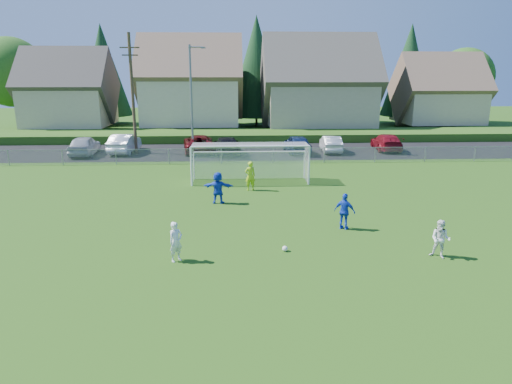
% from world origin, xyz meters
% --- Properties ---
extents(ground, '(160.00, 160.00, 0.00)m').
position_xyz_m(ground, '(0.00, 0.00, 0.00)').
color(ground, '#193D0C').
rests_on(ground, ground).
extents(asphalt_lot, '(60.00, 60.00, 0.00)m').
position_xyz_m(asphalt_lot, '(0.00, 27.50, 0.01)').
color(asphalt_lot, black).
rests_on(asphalt_lot, ground).
extents(grass_embankment, '(70.00, 6.00, 0.80)m').
position_xyz_m(grass_embankment, '(0.00, 35.00, 0.40)').
color(grass_embankment, '#1E420F').
rests_on(grass_embankment, ground).
extents(soccer_ball, '(0.22, 0.22, 0.22)m').
position_xyz_m(soccer_ball, '(0.95, 4.07, 0.11)').
color(soccer_ball, white).
rests_on(soccer_ball, ground).
extents(player_white_a, '(0.66, 0.65, 1.53)m').
position_xyz_m(player_white_a, '(-3.21, 3.33, 0.76)').
color(player_white_a, white).
rests_on(player_white_a, ground).
extents(player_white_b, '(0.92, 0.89, 1.49)m').
position_xyz_m(player_white_b, '(6.76, 3.16, 0.74)').
color(player_white_b, white).
rests_on(player_white_b, ground).
extents(player_blue_a, '(1.03, 0.87, 1.65)m').
position_xyz_m(player_blue_a, '(3.90, 6.57, 0.83)').
color(player_blue_a, '#1439C3').
rests_on(player_blue_a, ground).
extents(player_blue_b, '(1.65, 0.70, 1.72)m').
position_xyz_m(player_blue_b, '(-1.89, 11.04, 0.86)').
color(player_blue_b, '#1439C3').
rests_on(player_blue_b, ground).
extents(goalkeeper, '(0.73, 0.58, 1.75)m').
position_xyz_m(goalkeeper, '(-0.07, 13.75, 0.88)').
color(goalkeeper, '#A5CF18').
rests_on(goalkeeper, ground).
extents(car_a, '(2.21, 4.92, 1.64)m').
position_xyz_m(car_a, '(-13.72, 26.39, 0.82)').
color(car_a, '#A6A9AE').
rests_on(car_a, ground).
extents(car_b, '(2.00, 5.08, 1.65)m').
position_xyz_m(car_b, '(-10.57, 27.36, 0.82)').
color(car_b, white).
rests_on(car_b, ground).
extents(car_c, '(3.19, 5.77, 1.53)m').
position_xyz_m(car_c, '(-4.09, 27.34, 0.77)').
color(car_c, '#4E090C').
rests_on(car_c, ground).
extents(car_d, '(2.60, 5.33, 1.49)m').
position_xyz_m(car_d, '(-1.64, 26.26, 0.75)').
color(car_d, black).
rests_on(car_d, ground).
extents(car_e, '(2.20, 4.76, 1.58)m').
position_xyz_m(car_e, '(4.47, 26.45, 0.79)').
color(car_e, navy).
rests_on(car_e, ground).
extents(car_f, '(1.79, 4.44, 1.43)m').
position_xyz_m(car_f, '(7.52, 26.88, 0.72)').
color(car_f, silver).
rests_on(car_f, ground).
extents(car_g, '(2.52, 5.24, 1.47)m').
position_xyz_m(car_g, '(12.72, 27.52, 0.74)').
color(car_g, maroon).
rests_on(car_g, ground).
extents(soccer_goal, '(7.42, 1.90, 2.50)m').
position_xyz_m(soccer_goal, '(0.00, 16.05, 1.63)').
color(soccer_goal, white).
rests_on(soccer_goal, ground).
extents(chainlink_fence, '(52.06, 0.06, 1.20)m').
position_xyz_m(chainlink_fence, '(0.00, 22.00, 0.63)').
color(chainlink_fence, gray).
rests_on(chainlink_fence, ground).
extents(streetlight, '(1.38, 0.18, 9.00)m').
position_xyz_m(streetlight, '(-4.45, 26.00, 4.84)').
color(streetlight, slate).
rests_on(streetlight, ground).
extents(utility_pole, '(1.60, 0.26, 10.00)m').
position_xyz_m(utility_pole, '(-9.50, 27.00, 5.15)').
color(utility_pole, '#473321').
rests_on(utility_pole, ground).
extents(houses_row, '(53.90, 11.45, 13.27)m').
position_xyz_m(houses_row, '(1.97, 42.46, 7.33)').
color(houses_row, tan).
rests_on(houses_row, ground).
extents(tree_row, '(65.98, 12.36, 13.80)m').
position_xyz_m(tree_row, '(1.04, 48.74, 6.91)').
color(tree_row, '#382616').
rests_on(tree_row, ground).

